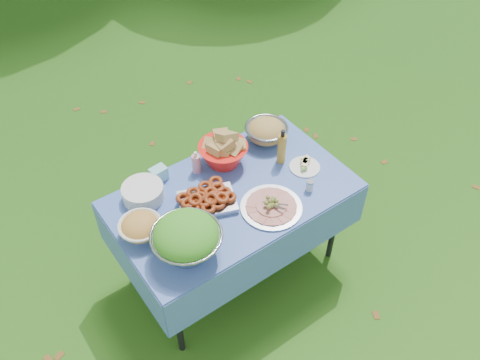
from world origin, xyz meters
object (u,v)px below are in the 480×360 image
salad_bowl (187,238)px  picnic_table (233,233)px  plate_stack (143,193)px  oil_bottle (282,146)px  charcuterie_platter (271,203)px  bread_bowl (223,150)px  pasta_bowl_steel (266,131)px

salad_bowl → picnic_table: bearing=26.5°
plate_stack → oil_bottle: size_ratio=0.99×
salad_bowl → charcuterie_platter: (0.57, -0.01, -0.08)m
charcuterie_platter → salad_bowl: bearing=179.5°
picnic_table → bread_bowl: size_ratio=4.58×
pasta_bowl_steel → oil_bottle: size_ratio=1.11×
oil_bottle → salad_bowl: bearing=-162.2°
charcuterie_platter → bread_bowl: bearing=90.7°
bread_bowl → oil_bottle: (0.31, -0.21, 0.02)m
bread_bowl → charcuterie_platter: bread_bowl is taller
salad_bowl → bread_bowl: salad_bowl is taller
salad_bowl → oil_bottle: (0.88, 0.28, 0.00)m
plate_stack → pasta_bowl_steel: 0.93m
plate_stack → oil_bottle: (0.88, -0.23, 0.08)m
salad_bowl → pasta_bowl_steel: salad_bowl is taller
salad_bowl → plate_stack: bearing=90.2°
salad_bowl → oil_bottle: bearing=17.8°
salad_bowl → charcuterie_platter: 0.58m
plate_stack → pasta_bowl_steel: (0.93, -0.00, 0.03)m
plate_stack → pasta_bowl_steel: size_ratio=0.89×
plate_stack → charcuterie_platter: (0.57, -0.51, -0.00)m
picnic_table → plate_stack: (-0.46, 0.28, 0.43)m
picnic_table → charcuterie_platter: 0.50m
picnic_table → pasta_bowl_steel: bearing=30.5°
plate_stack → bread_bowl: bearing=-2.0°
picnic_table → salad_bowl: bearing=-153.5°
pasta_bowl_steel → oil_bottle: 0.24m
charcuterie_platter → oil_bottle: size_ratio=1.45×
picnic_table → bread_bowl: 0.56m
bread_bowl → plate_stack: bearing=178.0°
plate_stack → pasta_bowl_steel: bearing=-0.1°
salad_bowl → charcuterie_platter: salad_bowl is taller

